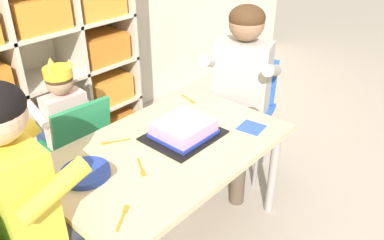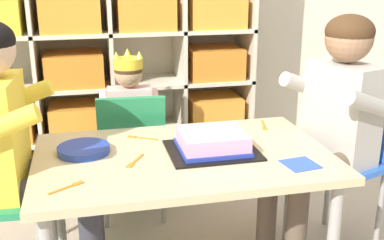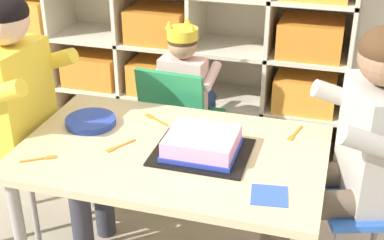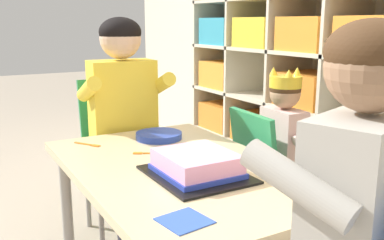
# 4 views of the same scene
# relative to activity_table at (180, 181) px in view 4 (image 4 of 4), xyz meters

# --- Properties ---
(storage_cubby_shelf) EXTENTS (1.99, 0.35, 1.46)m
(storage_cubby_shelf) POSITION_rel_activity_table_xyz_m (-0.42, 1.02, 0.26)
(storage_cubby_shelf) COLOR beige
(storage_cubby_shelf) RESTS_ON ground
(activity_table) EXTENTS (1.10, 0.69, 0.54)m
(activity_table) POSITION_rel_activity_table_xyz_m (0.00, 0.00, 0.00)
(activity_table) COLOR #D1B789
(activity_table) RESTS_ON ground
(classroom_chair_blue) EXTENTS (0.36, 0.35, 0.66)m
(classroom_chair_blue) POSITION_rel_activity_table_xyz_m (-0.14, 0.52, -0.09)
(classroom_chair_blue) COLOR #238451
(classroom_chair_blue) RESTS_ON ground
(child_with_crown) EXTENTS (0.31, 0.31, 0.84)m
(child_with_crown) POSITION_rel_activity_table_xyz_m (-0.14, 0.63, 0.04)
(child_with_crown) COLOR beige
(child_with_crown) RESTS_ON ground
(classroom_chair_adult_side) EXTENTS (0.38, 0.40, 0.76)m
(classroom_chair_adult_side) POSITION_rel_activity_table_xyz_m (-0.71, 0.05, -0.02)
(classroom_chair_adult_side) COLOR #238451
(classroom_chair_adult_side) RESTS_ON ground
(adult_helper_seated) EXTENTS (0.44, 0.42, 1.06)m
(adult_helper_seated) POSITION_rel_activity_table_xyz_m (-0.59, 0.04, 0.17)
(adult_helper_seated) COLOR yellow
(adult_helper_seated) RESTS_ON ground
(guest_at_table_side) EXTENTS (0.48, 0.46, 1.04)m
(guest_at_table_side) POSITION_rel_activity_table_xyz_m (0.63, 0.05, 0.16)
(guest_at_table_side) COLOR #B2ADA3
(guest_at_table_side) RESTS_ON ground
(birthday_cake_on_tray) EXTENTS (0.34, 0.28, 0.08)m
(birthday_cake_on_tray) POSITION_rel_activity_table_xyz_m (0.11, -0.00, 0.09)
(birthday_cake_on_tray) COLOR black
(birthday_cake_on_tray) RESTS_ON activity_table
(paper_plate_stack) EXTENTS (0.20, 0.20, 0.03)m
(paper_plate_stack) POSITION_rel_activity_table_xyz_m (-0.37, 0.09, 0.07)
(paper_plate_stack) COLOR #233DA3
(paper_plate_stack) RESTS_ON activity_table
(paper_napkin_square) EXTENTS (0.13, 0.13, 0.00)m
(paper_napkin_square) POSITION_rel_activity_table_xyz_m (0.39, -0.20, 0.06)
(paper_napkin_square) COLOR #3356B7
(paper_napkin_square) RESTS_ON activity_table
(fork_near_child_seat) EXTENTS (0.05, 0.13, 0.00)m
(fork_near_child_seat) POSITION_rel_activity_table_xyz_m (0.41, 0.23, 0.06)
(fork_near_child_seat) COLOR orange
(fork_near_child_seat) RESTS_ON activity_table
(fork_near_cake_tray) EXTENTS (0.08, 0.12, 0.00)m
(fork_near_cake_tray) POSITION_rel_activity_table_xyz_m (-0.19, -0.04, 0.06)
(fork_near_cake_tray) COLOR orange
(fork_near_cake_tray) RESTS_ON activity_table
(fork_beside_plate_stack) EXTENTS (0.12, 0.08, 0.00)m
(fork_beside_plate_stack) POSITION_rel_activity_table_xyz_m (-0.14, 0.20, 0.06)
(fork_beside_plate_stack) COLOR orange
(fork_beside_plate_stack) RESTS_ON activity_table
(fork_by_napkin) EXTENTS (0.11, 0.08, 0.00)m
(fork_by_napkin) POSITION_rel_activity_table_xyz_m (-0.42, -0.20, 0.06)
(fork_by_napkin) COLOR orange
(fork_by_napkin) RESTS_ON activity_table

